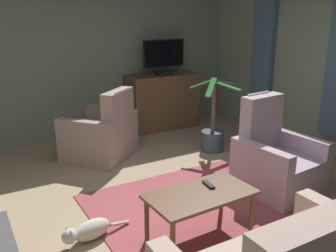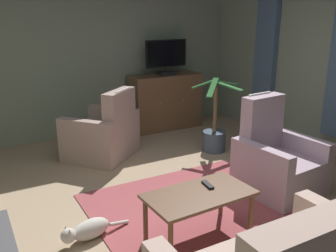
{
  "view_description": "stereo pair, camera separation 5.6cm",
  "coord_description": "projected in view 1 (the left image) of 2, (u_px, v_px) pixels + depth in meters",
  "views": [
    {
      "loc": [
        -1.97,
        -3.05,
        2.04
      ],
      "look_at": [
        -0.08,
        0.23,
        0.88
      ],
      "focal_mm": 39.98,
      "sensor_mm": 36.0,
      "label": 1
    },
    {
      "loc": [
        -1.92,
        -3.08,
        2.04
      ],
      "look_at": [
        -0.08,
        0.23,
        0.88
      ],
      "focal_mm": 39.98,
      "sensor_mm": 36.0,
      "label": 2
    }
  ],
  "objects": [
    {
      "name": "ground_plane",
      "position": [
        185.0,
        209.0,
        4.07
      ],
      "size": [
        5.89,
        6.56,
        0.04
      ],
      "primitive_type": "cube",
      "color": "tan"
    },
    {
      "name": "television",
      "position": [
        164.0,
        56.0,
        6.45
      ],
      "size": [
        0.77,
        0.2,
        0.61
      ],
      "color": "black",
      "rests_on": "tv_cabinet"
    },
    {
      "name": "wall_back",
      "position": [
        88.0,
        55.0,
        6.18
      ],
      "size": [
        5.89,
        0.1,
        2.7
      ],
      "primitive_type": "cube",
      "color": "gray",
      "rests_on": "ground_plane"
    },
    {
      "name": "potted_plant_leafy_by_curtain",
      "position": [
        213.0,
        135.0,
        5.67
      ],
      "size": [
        0.81,
        0.78,
        1.13
      ],
      "color": "#3D4C5B",
      "rests_on": "ground_plane"
    },
    {
      "name": "armchair_by_fireplace",
      "position": [
        102.0,
        135.0,
        5.39
      ],
      "size": [
        1.23,
        1.22,
        1.03
      ],
      "color": "#A3897F",
      "rests_on": "ground_plane"
    },
    {
      "name": "curtain_panel_far",
      "position": [
        264.0,
        46.0,
        6.23
      ],
      "size": [
        0.1,
        0.44,
        2.27
      ],
      "primitive_type": "cube",
      "color": "slate"
    },
    {
      "name": "coffee_table",
      "position": [
        200.0,
        198.0,
        3.4
      ],
      "size": [
        1.0,
        0.57,
        0.47
      ],
      "color": "brown",
      "rests_on": "ground_plane"
    },
    {
      "name": "tv_remote",
      "position": [
        209.0,
        184.0,
        3.52
      ],
      "size": [
        0.07,
        0.17,
        0.02
      ],
      "primitive_type": "cube",
      "rotation": [
        0.0,
        0.0,
        4.59
      ],
      "color": "black",
      "rests_on": "coffee_table"
    },
    {
      "name": "armchair_angled_to_table",
      "position": [
        276.0,
        162.0,
        4.4
      ],
      "size": [
        0.89,
        0.89,
        1.12
      ],
      "color": "#AD93A3",
      "rests_on": "ground_plane"
    },
    {
      "name": "rug_central",
      "position": [
        191.0,
        204.0,
        4.13
      ],
      "size": [
        2.16,
        1.66,
        0.01
      ],
      "primitive_type": "cube",
      "color": "#9E474C",
      "rests_on": "ground_plane"
    },
    {
      "name": "cat",
      "position": [
        89.0,
        231.0,
        3.46
      ],
      "size": [
        0.7,
        0.26,
        0.2
      ],
      "color": "beige",
      "rests_on": "ground_plane"
    },
    {
      "name": "tv_cabinet",
      "position": [
        163.0,
        103.0,
        6.74
      ],
      "size": [
        1.28,
        0.52,
        0.98
      ],
      "color": "#4A3523",
      "rests_on": "ground_plane"
    }
  ]
}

